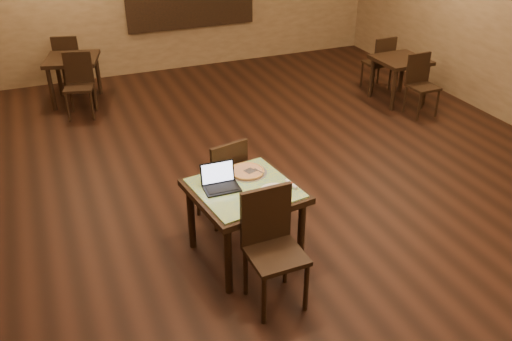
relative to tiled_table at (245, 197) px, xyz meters
name	(u,v)px	position (x,y,z in m)	size (l,w,h in m)	color
ground	(281,205)	(0.69, 0.67, -0.66)	(10.00, 10.00, 0.00)	black
tiled_table	(245,197)	(0.00, 0.00, 0.00)	(1.04, 1.04, 0.76)	black
chair_main_near	(271,241)	(0.00, -0.61, -0.08)	(0.46, 0.46, 1.04)	black
chair_main_far	(224,177)	(0.02, 0.62, -0.12)	(0.50, 0.50, 0.95)	black
laptop	(220,181)	(-0.20, 0.10, 0.16)	(0.32, 0.26, 0.22)	black
plate	(275,191)	(0.22, -0.18, 0.11)	(0.27, 0.27, 0.01)	white
pizza_slice	(275,190)	(0.22, -0.18, 0.13)	(0.18, 0.18, 0.02)	beige
pizza_pan	(247,172)	(0.12, 0.24, 0.11)	(0.38, 0.38, 0.01)	silver
pizza_whole	(247,171)	(0.12, 0.24, 0.12)	(0.33, 0.33, 0.02)	beige
spatula	(250,171)	(0.14, 0.22, 0.13)	(0.09, 0.22, 0.01)	silver
napkin_roll	(291,184)	(0.40, -0.14, 0.12)	(0.07, 0.17, 0.04)	white
other_table_a	(400,66)	(3.69, 2.77, -0.08)	(0.76, 0.76, 0.70)	black
other_table_a_chair_near	(420,81)	(3.69, 2.24, -0.15)	(0.40, 0.40, 0.90)	black
other_table_a_chair_far	(381,60)	(3.69, 3.30, -0.15)	(0.40, 0.40, 0.90)	black
other_table_b	(73,65)	(-1.03, 4.67, -0.06)	(0.95, 0.95, 0.73)	black
other_table_b_chair_near	(79,81)	(-1.01, 4.13, -0.13)	(0.50, 0.50, 0.94)	black
other_table_b_chair_far	(69,60)	(-1.05, 5.22, -0.13)	(0.50, 0.50, 0.94)	black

